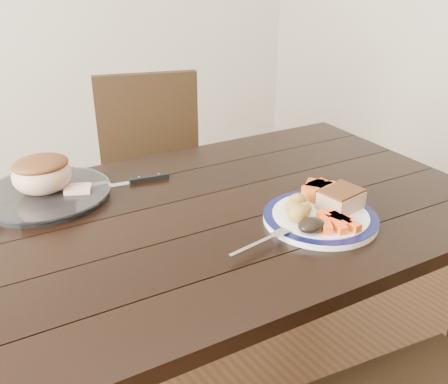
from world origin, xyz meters
TOP-DOWN VIEW (x-y plane):
  - dining_table at (-0.00, 0.00)m, footprint 1.68×1.06m
  - chair_far at (0.25, 0.73)m, footprint 0.54×0.55m
  - dinner_plate at (0.24, -0.21)m, footprint 0.29×0.29m
  - plate_rim at (0.24, -0.21)m, footprint 0.29×0.29m
  - serving_platter at (-0.29, 0.32)m, footprint 0.35×0.35m
  - pork_slice at (0.31, -0.22)m, footprint 0.11×0.09m
  - roasted_potatoes at (0.19, -0.19)m, footprint 0.10×0.10m
  - carrot_batons at (0.23, -0.28)m, footprint 0.09×0.11m
  - pumpkin_wedges at (0.31, -0.14)m, footprint 0.10×0.10m
  - dark_mushroom at (0.16, -0.26)m, footprint 0.07×0.05m
  - fork at (0.04, -0.23)m, footprint 0.18×0.03m
  - roast_joint at (-0.29, 0.32)m, footprint 0.16×0.14m
  - cut_slice at (-0.21, 0.27)m, footprint 0.09×0.08m
  - carving_knife at (-0.04, 0.27)m, footprint 0.32×0.09m

SIDE VIEW (x-z plane):
  - chair_far at x=0.25m, z-range 0.06..0.99m
  - dining_table at x=0.00m, z-range 0.28..1.03m
  - carving_knife at x=-0.04m, z-range 0.75..0.76m
  - dinner_plate at x=0.24m, z-range 0.75..0.77m
  - serving_platter at x=-0.29m, z-range 0.75..0.77m
  - plate_rim at x=0.24m, z-range 0.75..0.78m
  - fork at x=0.04m, z-range 0.77..0.77m
  - cut_slice at x=-0.21m, z-range 0.77..0.78m
  - carrot_batons at x=0.23m, z-range 0.77..0.79m
  - dark_mushroom at x=0.16m, z-range 0.77..0.80m
  - pumpkin_wedges at x=0.31m, z-range 0.77..0.81m
  - roasted_potatoes at x=0.19m, z-range 0.77..0.81m
  - pork_slice at x=0.31m, z-range 0.77..0.82m
  - roast_joint at x=-0.29m, z-range 0.77..0.87m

